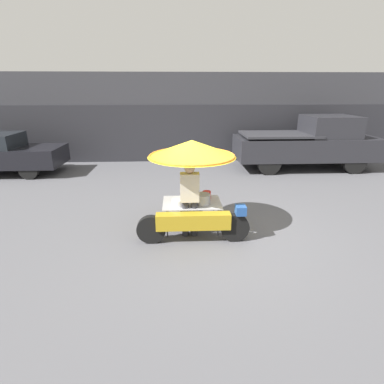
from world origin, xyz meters
TOP-DOWN VIEW (x-y plane):
  - ground_plane at (0.00, 0.00)m, footprint 36.00×36.00m
  - shopfront_building at (0.00, 7.94)m, footprint 28.00×2.06m
  - vendor_motorcycle_cart at (-0.41, 0.26)m, footprint 2.25×1.80m
  - vendor_person at (-0.48, 0.03)m, footprint 0.38×0.22m
  - pickup_truck at (4.27, 5.40)m, footprint 5.24×1.82m

SIDE VIEW (x-z plane):
  - ground_plane at x=0.00m, z-range 0.00..0.00m
  - vendor_person at x=-0.48m, z-range 0.09..1.66m
  - pickup_truck at x=4.27m, z-range -0.02..1.97m
  - vendor_motorcycle_cart at x=-0.41m, z-range 0.52..2.48m
  - shopfront_building at x=0.00m, z-range -0.01..3.55m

